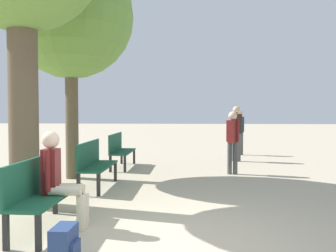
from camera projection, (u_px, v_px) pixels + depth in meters
ground_plane at (167, 246)px, 4.39m from camera, size 80.00×80.00×0.00m
bench_row_0 at (40, 189)px, 4.99m from camera, size 0.47×1.62×0.95m
bench_row_1 at (94, 161)px, 7.70m from camera, size 0.47×1.62×0.95m
bench_row_2 at (120, 148)px, 10.41m from camera, size 0.47×1.62×0.95m
tree_row_1 at (71, 17)px, 8.67m from camera, size 2.92×2.92×5.26m
person_seated at (60, 177)px, 5.04m from camera, size 0.61×0.35×1.32m
backpack at (64, 244)px, 3.94m from camera, size 0.25×0.38×0.38m
pedestrian_near at (240, 129)px, 13.39m from camera, size 0.32×0.28×1.59m
pedestrian_mid at (236, 130)px, 11.70m from camera, size 0.35×0.29×1.73m
pedestrian_far at (233, 138)px, 9.34m from camera, size 0.32×0.28×1.57m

